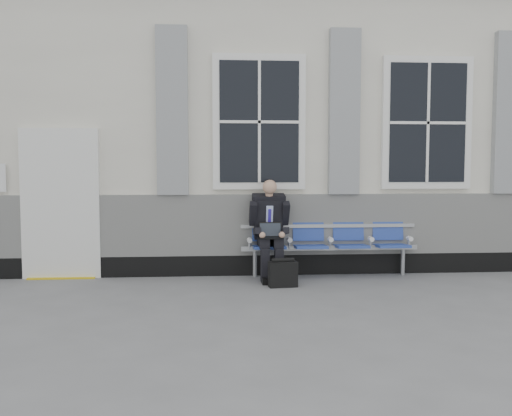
{
  "coord_description": "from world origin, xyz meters",
  "views": [
    {
      "loc": [
        -2.82,
        -6.86,
        1.64
      ],
      "look_at": [
        -2.24,
        0.9,
        1.04
      ],
      "focal_mm": 40.0,
      "sensor_mm": 36.0,
      "label": 1
    }
  ],
  "objects": [
    {
      "name": "briefcase",
      "position": [
        -1.9,
        0.62,
        0.18
      ],
      "size": [
        0.4,
        0.2,
        0.39
      ],
      "color": "black",
      "rests_on": "ground"
    },
    {
      "name": "ground",
      "position": [
        0.0,
        0.0,
        0.0
      ],
      "size": [
        70.0,
        70.0,
        0.0
      ],
      "primitive_type": "plane",
      "color": "slate",
      "rests_on": "ground"
    },
    {
      "name": "station_building",
      "position": [
        -0.02,
        3.47,
        2.22
      ],
      "size": [
        14.4,
        4.4,
        4.49
      ],
      "color": "silver",
      "rests_on": "ground"
    },
    {
      "name": "businessman",
      "position": [
        -2.02,
        1.19,
        0.77
      ],
      "size": [
        0.57,
        0.77,
        1.42
      ],
      "color": "black",
      "rests_on": "ground"
    },
    {
      "name": "bench",
      "position": [
        -1.12,
        1.32,
        0.55
      ],
      "size": [
        2.6,
        0.47,
        0.91
      ],
      "color": "#9EA0A3",
      "rests_on": "ground"
    }
  ]
}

